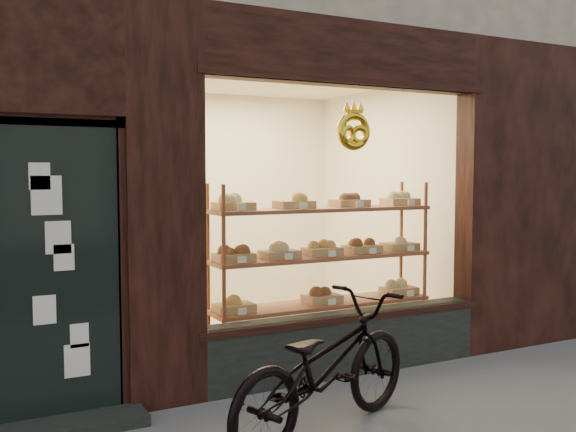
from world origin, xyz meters
TOP-DOWN VIEW (x-y plane):
  - display_shelf at (0.45, 2.55)m, footprint 2.20×0.45m
  - bicycle at (-0.39, 1.06)m, footprint 1.91×1.22m

SIDE VIEW (x-z plane):
  - bicycle at x=-0.39m, z-range 0.00..0.95m
  - display_shelf at x=0.45m, z-range 0.02..1.72m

